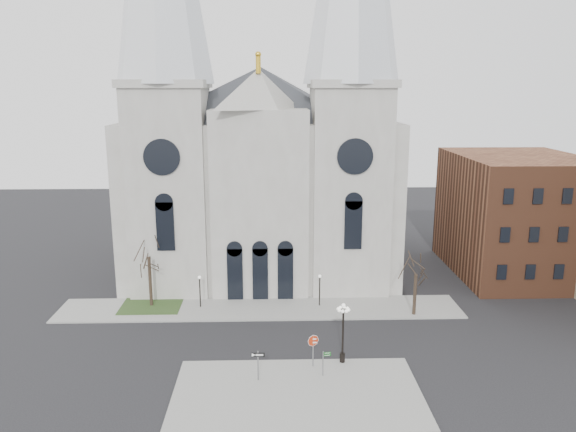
{
  "coord_description": "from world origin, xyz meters",
  "views": [
    {
      "loc": [
        1.26,
        -41.64,
        21.72
      ],
      "look_at": [
        2.71,
        8.0,
        10.25
      ],
      "focal_mm": 35.0,
      "sensor_mm": 36.0,
      "label": 1
    }
  ],
  "objects_px": {
    "stop_sign": "(313,344)",
    "globe_lamp": "(343,326)",
    "one_way_sign": "(258,361)",
    "street_name_sign": "(324,361)"
  },
  "relations": [
    {
      "from": "globe_lamp",
      "to": "stop_sign",
      "type": "bearing_deg",
      "value": -165.1
    },
    {
      "from": "stop_sign",
      "to": "globe_lamp",
      "type": "relative_size",
      "value": 0.54
    },
    {
      "from": "stop_sign",
      "to": "one_way_sign",
      "type": "relative_size",
      "value": 1.14
    },
    {
      "from": "one_way_sign",
      "to": "street_name_sign",
      "type": "distance_m",
      "value": 5.05
    },
    {
      "from": "one_way_sign",
      "to": "stop_sign",
      "type": "bearing_deg",
      "value": 25.71
    },
    {
      "from": "globe_lamp",
      "to": "street_name_sign",
      "type": "distance_m",
      "value": 3.33
    },
    {
      "from": "globe_lamp",
      "to": "one_way_sign",
      "type": "bearing_deg",
      "value": -158.44
    },
    {
      "from": "stop_sign",
      "to": "street_name_sign",
      "type": "relative_size",
      "value": 1.34
    },
    {
      "from": "stop_sign",
      "to": "one_way_sign",
      "type": "height_order",
      "value": "stop_sign"
    },
    {
      "from": "globe_lamp",
      "to": "one_way_sign",
      "type": "height_order",
      "value": "globe_lamp"
    }
  ]
}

